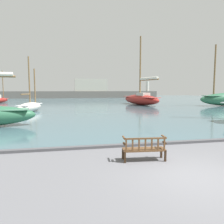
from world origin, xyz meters
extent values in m
plane|color=slate|center=(0.00, 0.00, 0.00)|extent=(160.00, 160.00, 0.00)
cube|color=#476670|center=(0.00, 44.00, 0.04)|extent=(100.00, 80.00, 0.08)
cube|color=#4C4C50|center=(0.00, 3.85, 0.06)|extent=(40.00, 0.30, 0.12)
cube|color=#322113|center=(-1.70, 2.05, 0.21)|extent=(0.08, 0.08, 0.42)
cube|color=#322113|center=(-0.18, 1.90, 0.21)|extent=(0.08, 0.08, 0.42)
cube|color=#322113|center=(-1.75, 1.60, 0.21)|extent=(0.08, 0.08, 0.42)
cube|color=#322113|center=(-0.22, 1.46, 0.21)|extent=(0.08, 0.08, 0.42)
cube|color=brown|center=(-0.96, 1.75, 0.42)|extent=(1.64, 0.67, 0.06)
cube|color=brown|center=(-0.98, 1.53, 0.89)|extent=(1.60, 0.20, 0.06)
cube|color=brown|center=(-1.70, 1.60, 0.66)|extent=(0.06, 0.05, 0.41)
cube|color=brown|center=(-1.46, 1.58, 0.66)|extent=(0.06, 0.05, 0.41)
cube|color=brown|center=(-1.22, 1.56, 0.66)|extent=(0.06, 0.05, 0.41)
cube|color=brown|center=(-0.98, 1.53, 0.66)|extent=(0.06, 0.05, 0.41)
cube|color=brown|center=(-0.75, 1.51, 0.66)|extent=(0.06, 0.05, 0.41)
cube|color=brown|center=(-0.51, 1.49, 0.66)|extent=(0.06, 0.05, 0.41)
cube|color=brown|center=(-0.27, 1.47, 0.66)|extent=(0.06, 0.05, 0.41)
cube|color=#322113|center=(-1.74, 1.74, 0.69)|extent=(0.09, 0.30, 0.06)
cube|color=brown|center=(-1.73, 1.83, 0.90)|extent=(0.10, 0.47, 0.04)
cube|color=#322113|center=(-0.21, 1.59, 0.69)|extent=(0.09, 0.30, 0.06)
cube|color=brown|center=(-0.20, 1.68, 0.90)|extent=(0.10, 0.47, 0.04)
cylinder|color=brown|center=(-16.24, 41.58, 3.66)|extent=(0.15, 0.15, 5.50)
ellipsoid|color=maroon|center=(8.60, 29.61, 0.94)|extent=(4.77, 10.22, 1.72)
cube|color=#C6514C|center=(8.60, 29.61, 1.41)|extent=(3.87, 8.92, 0.08)
cube|color=beige|center=(8.77, 28.89, 1.79)|extent=(1.88, 2.42, 0.68)
cylinder|color=brown|center=(8.54, 29.85, 6.51)|extent=(0.26, 0.26, 10.11)
cylinder|color=brown|center=(9.13, 27.35, 4.23)|extent=(1.37, 5.05, 0.21)
cylinder|color=silver|center=(9.13, 27.35, 4.43)|extent=(1.45, 4.59, 0.42)
cylinder|color=brown|center=(18.77, 24.37, 5.64)|extent=(0.25, 0.25, 7.80)
ellipsoid|color=silver|center=(-8.05, 20.97, 0.62)|extent=(2.92, 5.76, 1.09)
cube|color=white|center=(-8.05, 20.97, 0.92)|extent=(2.38, 5.02, 0.08)
cylinder|color=brown|center=(-8.01, 21.11, 3.72)|extent=(0.15, 0.15, 5.51)
cylinder|color=brown|center=(-8.29, 20.04, 2.15)|extent=(0.69, 2.16, 0.12)
cylinder|color=brown|center=(-7.62, 22.58, 3.09)|extent=(0.15, 0.15, 4.26)
cube|color=#66605B|center=(0.00, 61.86, 1.08)|extent=(49.76, 2.40, 2.16)
cube|color=#B7B2A3|center=(3.68, 61.86, 4.05)|extent=(9.94, 2.00, 3.78)
cylinder|color=beige|center=(22.11, 61.86, 3.73)|extent=(1.00, 1.00, 3.13)
camera|label=1|loc=(-3.79, -5.90, 2.68)|focal=35.00mm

